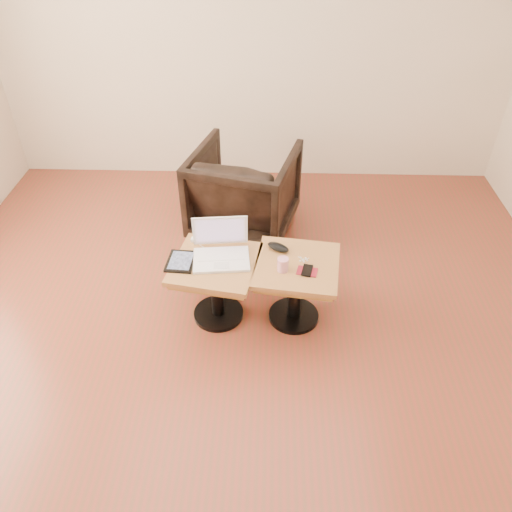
{
  "coord_description": "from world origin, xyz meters",
  "views": [
    {
      "loc": [
        0.16,
        -2.12,
        2.4
      ],
      "look_at": [
        0.08,
        0.27,
        0.51
      ],
      "focal_mm": 35.0,
      "sensor_mm": 36.0,
      "label": 1
    }
  ],
  "objects_px": {
    "striped_cup": "(283,265)",
    "armchair": "(244,191)",
    "laptop": "(221,250)",
    "side_table_right": "(296,278)",
    "side_table_left": "(216,276)"
  },
  "relations": [
    {
      "from": "side_table_right",
      "to": "armchair",
      "type": "distance_m",
      "value": 1.1
    },
    {
      "from": "laptop",
      "to": "striped_cup",
      "type": "height_order",
      "value": "laptop"
    },
    {
      "from": "side_table_right",
      "to": "laptop",
      "type": "distance_m",
      "value": 0.5
    },
    {
      "from": "laptop",
      "to": "striped_cup",
      "type": "bearing_deg",
      "value": -23.66
    },
    {
      "from": "side_table_right",
      "to": "armchair",
      "type": "xyz_separation_m",
      "value": [
        -0.38,
        1.03,
        0.01
      ]
    },
    {
      "from": "side_table_right",
      "to": "laptop",
      "type": "xyz_separation_m",
      "value": [
        -0.47,
        0.06,
        0.16
      ]
    },
    {
      "from": "side_table_left",
      "to": "striped_cup",
      "type": "distance_m",
      "value": 0.45
    },
    {
      "from": "laptop",
      "to": "armchair",
      "type": "height_order",
      "value": "armchair"
    },
    {
      "from": "laptop",
      "to": "striped_cup",
      "type": "xyz_separation_m",
      "value": [
        0.38,
        -0.12,
        -0.01
      ]
    },
    {
      "from": "laptop",
      "to": "armchair",
      "type": "distance_m",
      "value": 0.99
    },
    {
      "from": "side_table_left",
      "to": "side_table_right",
      "type": "distance_m",
      "value": 0.51
    },
    {
      "from": "armchair",
      "to": "side_table_left",
      "type": "bearing_deg",
      "value": 98.08
    },
    {
      "from": "striped_cup",
      "to": "armchair",
      "type": "height_order",
      "value": "armchair"
    },
    {
      "from": "striped_cup",
      "to": "side_table_left",
      "type": "bearing_deg",
      "value": 170.54
    },
    {
      "from": "side_table_left",
      "to": "side_table_right",
      "type": "height_order",
      "value": "same"
    }
  ]
}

